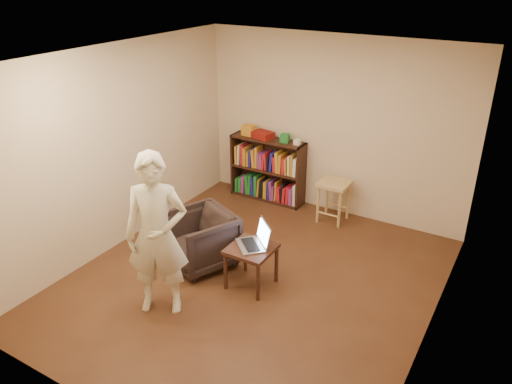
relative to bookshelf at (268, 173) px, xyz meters
The scene contains 15 objects.
floor 2.35m from the bookshelf, 65.07° to the right, with size 4.50×4.50×0.00m, color #442416.
ceiling 3.16m from the bookshelf, 65.07° to the right, with size 4.50×4.50×0.00m, color silver.
wall_back 1.31m from the bookshelf, ahead, with size 4.00×4.00×0.00m, color beige.
wall_left 2.49m from the bookshelf, 116.12° to the right, with size 4.50×4.50×0.00m, color beige.
wall_right 3.74m from the bookshelf, 35.15° to the right, with size 4.50×4.50×0.00m, color beige.
bookshelf is the anchor object (origin of this frame).
box_yellow 0.73m from the bookshelf, behind, with size 0.20×0.14×0.16m, color orange.
red_cloth 0.62m from the bookshelf, 169.03° to the right, with size 0.30×0.22×0.10m, color maroon.
box_green 0.69m from the bookshelf, ahead, with size 0.12×0.12×0.12m, color #20792E.
box_white 0.78m from the bookshelf, ahead, with size 0.09×0.09×0.07m, color silver.
stool 1.20m from the bookshelf, ahead, with size 0.42×0.42×0.61m.
armchair 2.10m from the bookshelf, 83.77° to the right, with size 0.75×0.77×0.70m, color #2C211D.
side_table 2.38m from the bookshelf, 65.17° to the right, with size 0.50×0.50×0.51m.
laptop 2.33m from the bookshelf, 64.10° to the right, with size 0.50×0.49×0.28m.
person 3.06m from the bookshelf, 82.83° to the right, with size 0.66×0.43×1.80m, color beige.
Camera 1 is at (2.56, -4.22, 3.48)m, focal length 35.00 mm.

